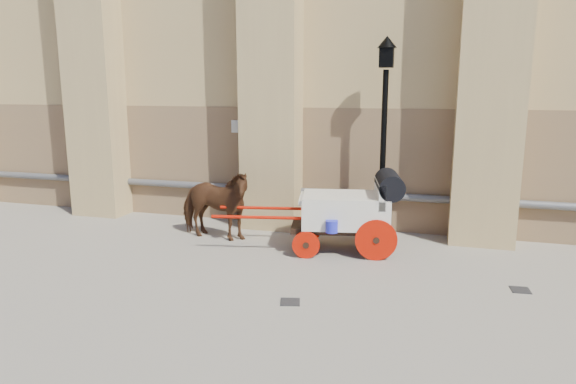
% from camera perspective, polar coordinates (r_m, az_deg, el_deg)
% --- Properties ---
extents(ground, '(90.00, 90.00, 0.00)m').
position_cam_1_polar(ground, '(9.61, -2.73, -9.74)').
color(ground, gray).
rests_on(ground, ground).
extents(horse, '(2.06, 1.13, 1.66)m').
position_cam_1_polar(horse, '(11.99, -8.21, -1.38)').
color(horse, '#552F19').
rests_on(horse, ground).
extents(carriage, '(4.13, 1.82, 1.75)m').
position_cam_1_polar(carriage, '(11.07, 7.09, -1.83)').
color(carriage, black).
rests_on(carriage, ground).
extents(street_lamp, '(0.43, 0.43, 4.59)m').
position_cam_1_polar(street_lamp, '(11.87, 10.59, 6.37)').
color(street_lamp, black).
rests_on(street_lamp, ground).
extents(drain_grate_near, '(0.39, 0.39, 0.01)m').
position_cam_1_polar(drain_grate_near, '(8.67, 0.25, -12.12)').
color(drain_grate_near, black).
rests_on(drain_grate_near, ground).
extents(drain_grate_far, '(0.35, 0.35, 0.01)m').
position_cam_1_polar(drain_grate_far, '(10.01, 24.40, -9.88)').
color(drain_grate_far, black).
rests_on(drain_grate_far, ground).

